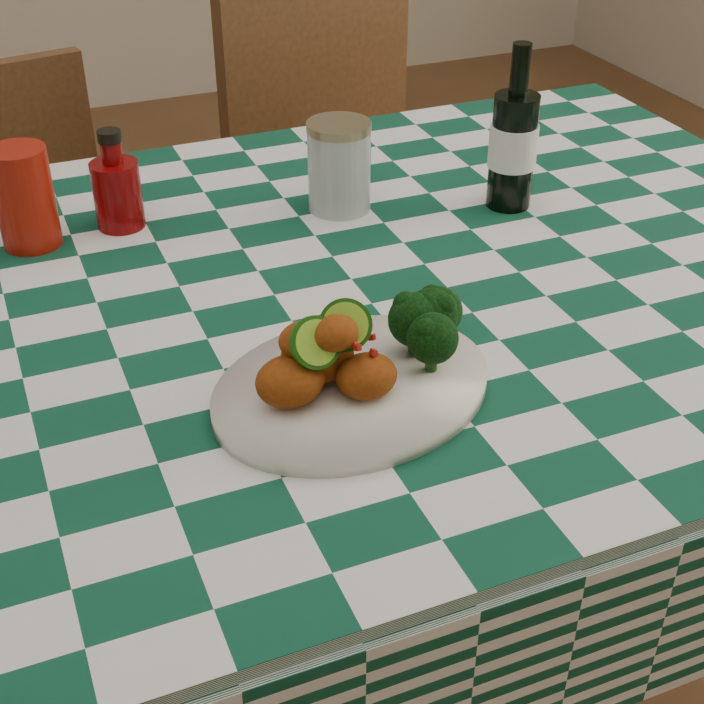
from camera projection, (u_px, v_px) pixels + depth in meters
name	position (u px, v px, depth m)	size (l,w,h in m)	color
ground	(295.00, 700.00, 1.64)	(5.00, 5.00, 0.00)	brown
dining_table	(286.00, 529.00, 1.42)	(1.66, 1.06, 0.79)	#0E452F
plate	(352.00, 389.00, 1.02)	(0.31, 0.24, 0.02)	silver
fried_chicken_pile	(332.00, 352.00, 0.99)	(0.13, 0.10, 0.09)	#8D3A0D
broccoli_side	(433.00, 330.00, 1.04)	(0.09, 0.09, 0.07)	black
red_tumbler	(25.00, 198.00, 1.28)	(0.08, 0.08, 0.13)	#931408
ketchup_bottle	(115.00, 179.00, 1.32)	(0.07, 0.07, 0.14)	#6E0506
mason_jar	(339.00, 166.00, 1.37)	(0.09, 0.09, 0.13)	#B2BCBA
beer_bottle	(515.00, 128.00, 1.35)	(0.07, 0.07, 0.23)	black
wooden_chair_left	(47.00, 303.00, 1.90)	(0.38, 0.40, 0.84)	#472814
wooden_chair_right	(370.00, 230.00, 2.03)	(0.44, 0.46, 0.95)	#472814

